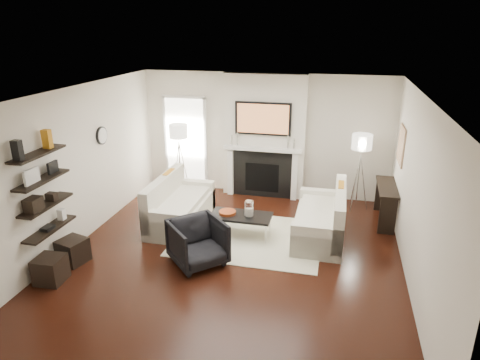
% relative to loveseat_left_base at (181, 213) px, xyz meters
% --- Properties ---
extents(room_envelope, '(6.00, 6.00, 6.00)m').
position_rel_loveseat_left_base_xyz_m(room_envelope, '(1.27, -1.02, 1.14)').
color(room_envelope, black).
rests_on(room_envelope, ground).
extents(chimney_breast, '(1.80, 0.25, 2.70)m').
position_rel_loveseat_left_base_xyz_m(chimney_breast, '(1.27, 1.86, 1.14)').
color(chimney_breast, silver).
rests_on(chimney_breast, floor).
extents(fireplace_surround, '(1.30, 0.02, 1.04)m').
position_rel_loveseat_left_base_xyz_m(fireplace_surround, '(1.27, 1.72, 0.31)').
color(fireplace_surround, black).
rests_on(fireplace_surround, floor).
extents(firebox, '(0.75, 0.02, 0.65)m').
position_rel_loveseat_left_base_xyz_m(firebox, '(1.27, 1.72, 0.24)').
color(firebox, black).
rests_on(firebox, floor).
extents(mantel_pilaster_l, '(0.12, 0.08, 1.10)m').
position_rel_loveseat_left_base_xyz_m(mantel_pilaster_l, '(0.55, 1.69, 0.34)').
color(mantel_pilaster_l, white).
rests_on(mantel_pilaster_l, floor).
extents(mantel_pilaster_r, '(0.12, 0.08, 1.10)m').
position_rel_loveseat_left_base_xyz_m(mantel_pilaster_r, '(1.99, 1.69, 0.34)').
color(mantel_pilaster_r, white).
rests_on(mantel_pilaster_r, floor).
extents(mantel_shelf, '(1.70, 0.18, 0.07)m').
position_rel_loveseat_left_base_xyz_m(mantel_shelf, '(1.27, 1.67, 0.91)').
color(mantel_shelf, white).
rests_on(mantel_shelf, chimney_breast).
extents(tv_body, '(1.20, 0.06, 0.70)m').
position_rel_loveseat_left_base_xyz_m(tv_body, '(1.27, 1.70, 1.57)').
color(tv_body, black).
rests_on(tv_body, chimney_breast).
extents(tv_screen, '(1.10, 0.00, 0.62)m').
position_rel_loveseat_left_base_xyz_m(tv_screen, '(1.27, 1.67, 1.57)').
color(tv_screen, '#BF723F').
rests_on(tv_screen, tv_body).
extents(candlestick_l_tall, '(0.04, 0.04, 0.30)m').
position_rel_loveseat_left_base_xyz_m(candlestick_l_tall, '(0.72, 1.68, 1.09)').
color(candlestick_l_tall, silver).
rests_on(candlestick_l_tall, mantel_shelf).
extents(candlestick_l_short, '(0.04, 0.04, 0.24)m').
position_rel_loveseat_left_base_xyz_m(candlestick_l_short, '(0.59, 1.68, 1.06)').
color(candlestick_l_short, silver).
rests_on(candlestick_l_short, mantel_shelf).
extents(candlestick_r_tall, '(0.04, 0.04, 0.30)m').
position_rel_loveseat_left_base_xyz_m(candlestick_r_tall, '(1.82, 1.68, 1.09)').
color(candlestick_r_tall, silver).
rests_on(candlestick_r_tall, mantel_shelf).
extents(candlestick_r_short, '(0.04, 0.04, 0.24)m').
position_rel_loveseat_left_base_xyz_m(candlestick_r_short, '(1.95, 1.68, 1.06)').
color(candlestick_r_short, silver).
rests_on(candlestick_r_short, mantel_shelf).
extents(hallway_panel, '(0.90, 0.02, 2.10)m').
position_rel_loveseat_left_base_xyz_m(hallway_panel, '(-0.58, 1.96, 0.84)').
color(hallway_panel, white).
rests_on(hallway_panel, floor).
extents(door_trim_l, '(0.06, 0.06, 2.16)m').
position_rel_loveseat_left_base_xyz_m(door_trim_l, '(-1.06, 1.94, 0.84)').
color(door_trim_l, white).
rests_on(door_trim_l, floor).
extents(door_trim_r, '(0.06, 0.06, 2.16)m').
position_rel_loveseat_left_base_xyz_m(door_trim_r, '(-0.10, 1.94, 0.84)').
color(door_trim_r, white).
rests_on(door_trim_r, floor).
extents(door_trim_top, '(1.02, 0.06, 0.06)m').
position_rel_loveseat_left_base_xyz_m(door_trim_top, '(-0.58, 1.94, 1.92)').
color(door_trim_top, white).
rests_on(door_trim_top, wall_back).
extents(rug, '(2.60, 2.00, 0.01)m').
position_rel_loveseat_left_base_xyz_m(rug, '(1.40, -0.29, -0.20)').
color(rug, beige).
rests_on(rug, floor).
extents(loveseat_left_base, '(0.85, 1.80, 0.42)m').
position_rel_loveseat_left_base_xyz_m(loveseat_left_base, '(0.00, 0.00, 0.00)').
color(loveseat_left_base, beige).
rests_on(loveseat_left_base, floor).
extents(loveseat_left_back, '(0.18, 1.80, 0.80)m').
position_rel_loveseat_left_base_xyz_m(loveseat_left_back, '(-0.33, 0.00, 0.32)').
color(loveseat_left_back, beige).
rests_on(loveseat_left_back, floor).
extents(loveseat_left_arm_n, '(0.85, 0.18, 0.60)m').
position_rel_loveseat_left_base_xyz_m(loveseat_left_arm_n, '(0.00, -0.81, 0.09)').
color(loveseat_left_arm_n, beige).
rests_on(loveseat_left_arm_n, floor).
extents(loveseat_left_arm_s, '(0.85, 0.18, 0.60)m').
position_rel_loveseat_left_base_xyz_m(loveseat_left_arm_s, '(0.00, 0.81, 0.09)').
color(loveseat_left_arm_s, beige).
rests_on(loveseat_left_arm_s, floor).
extents(loveseat_left_cushion, '(0.63, 1.44, 0.10)m').
position_rel_loveseat_left_base_xyz_m(loveseat_left_cushion, '(0.05, 0.00, 0.26)').
color(loveseat_left_cushion, beige).
rests_on(loveseat_left_cushion, loveseat_left_base).
extents(pillow_left_orange, '(0.10, 0.42, 0.42)m').
position_rel_loveseat_left_base_xyz_m(pillow_left_orange, '(-0.33, 0.30, 0.52)').
color(pillow_left_orange, '#BC7817').
rests_on(pillow_left_orange, loveseat_left_cushion).
extents(pillow_left_charcoal, '(0.10, 0.40, 0.40)m').
position_rel_loveseat_left_base_xyz_m(pillow_left_charcoal, '(-0.33, -0.30, 0.51)').
color(pillow_left_charcoal, black).
rests_on(pillow_left_charcoal, loveseat_left_cushion).
extents(loveseat_right_base, '(0.85, 1.80, 0.42)m').
position_rel_loveseat_left_base_xyz_m(loveseat_right_base, '(2.64, 0.05, 0.00)').
color(loveseat_right_base, beige).
rests_on(loveseat_right_base, floor).
extents(loveseat_right_back, '(0.18, 1.80, 0.80)m').
position_rel_loveseat_left_base_xyz_m(loveseat_right_back, '(2.97, 0.05, 0.32)').
color(loveseat_right_back, beige).
rests_on(loveseat_right_back, floor).
extents(loveseat_right_arm_n, '(0.85, 0.18, 0.60)m').
position_rel_loveseat_left_base_xyz_m(loveseat_right_arm_n, '(2.64, -0.76, 0.09)').
color(loveseat_right_arm_n, beige).
rests_on(loveseat_right_arm_n, floor).
extents(loveseat_right_arm_s, '(0.85, 0.18, 0.60)m').
position_rel_loveseat_left_base_xyz_m(loveseat_right_arm_s, '(2.64, 0.86, 0.09)').
color(loveseat_right_arm_s, beige).
rests_on(loveseat_right_arm_s, floor).
extents(loveseat_right_cushion, '(0.63, 1.44, 0.10)m').
position_rel_loveseat_left_base_xyz_m(loveseat_right_cushion, '(2.59, 0.05, 0.26)').
color(loveseat_right_cushion, beige).
rests_on(loveseat_right_cushion, loveseat_right_base).
extents(pillow_right_orange, '(0.10, 0.42, 0.42)m').
position_rel_loveseat_left_base_xyz_m(pillow_right_orange, '(2.97, 0.35, 0.52)').
color(pillow_right_orange, '#BC7817').
rests_on(pillow_right_orange, loveseat_right_cushion).
extents(pillow_right_charcoal, '(0.10, 0.40, 0.40)m').
position_rel_loveseat_left_base_xyz_m(pillow_right_charcoal, '(2.97, -0.25, 0.51)').
color(pillow_right_charcoal, black).
rests_on(pillow_right_charcoal, loveseat_right_cushion).
extents(coffee_table, '(1.10, 0.55, 0.04)m').
position_rel_loveseat_left_base_xyz_m(coffee_table, '(1.25, -0.26, 0.19)').
color(coffee_table, black).
rests_on(coffee_table, floor).
extents(coffee_leg_nw, '(0.02, 0.02, 0.38)m').
position_rel_loveseat_left_base_xyz_m(coffee_leg_nw, '(0.75, -0.48, -0.02)').
color(coffee_leg_nw, silver).
rests_on(coffee_leg_nw, floor).
extents(coffee_leg_ne, '(0.02, 0.02, 0.38)m').
position_rel_loveseat_left_base_xyz_m(coffee_leg_ne, '(1.75, -0.48, -0.02)').
color(coffee_leg_ne, silver).
rests_on(coffee_leg_ne, floor).
extents(coffee_leg_sw, '(0.02, 0.02, 0.38)m').
position_rel_loveseat_left_base_xyz_m(coffee_leg_sw, '(0.75, -0.04, -0.02)').
color(coffee_leg_sw, silver).
rests_on(coffee_leg_sw, floor).
extents(coffee_leg_se, '(0.02, 0.02, 0.38)m').
position_rel_loveseat_left_base_xyz_m(coffee_leg_se, '(1.75, -0.04, -0.02)').
color(coffee_leg_se, silver).
rests_on(coffee_leg_se, floor).
extents(hurricane_glass, '(0.16, 0.16, 0.29)m').
position_rel_loveseat_left_base_xyz_m(hurricane_glass, '(1.40, -0.26, 0.35)').
color(hurricane_glass, white).
rests_on(hurricane_glass, coffee_table).
extents(hurricane_candle, '(0.11, 0.11, 0.16)m').
position_rel_loveseat_left_base_xyz_m(hurricane_candle, '(1.40, -0.26, 0.29)').
color(hurricane_candle, white).
rests_on(hurricane_candle, coffee_table).
extents(copper_bowl, '(0.31, 0.31, 0.05)m').
position_rel_loveseat_left_base_xyz_m(copper_bowl, '(1.00, -0.26, 0.24)').
color(copper_bowl, '#B2451D').
rests_on(copper_bowl, coffee_table).
extents(armchair, '(1.08, 1.08, 0.81)m').
position_rel_loveseat_left_base_xyz_m(armchair, '(0.80, -1.33, 0.20)').
color(armchair, black).
rests_on(armchair, floor).
extents(lamp_left_post, '(0.02, 0.02, 1.20)m').
position_rel_loveseat_left_base_xyz_m(lamp_left_post, '(-0.58, 1.52, 0.39)').
color(lamp_left_post, silver).
rests_on(lamp_left_post, floor).
extents(lamp_left_shade, '(0.40, 0.40, 0.30)m').
position_rel_loveseat_left_base_xyz_m(lamp_left_shade, '(-0.58, 1.52, 1.24)').
color(lamp_left_shade, white).
rests_on(lamp_left_shade, lamp_left_post).
extents(lamp_left_leg_a, '(0.25, 0.02, 1.23)m').
position_rel_loveseat_left_base_xyz_m(lamp_left_leg_a, '(-0.47, 1.52, 0.39)').
color(lamp_left_leg_a, silver).
rests_on(lamp_left_leg_a, floor).
extents(lamp_left_leg_b, '(0.14, 0.22, 1.23)m').
position_rel_loveseat_left_base_xyz_m(lamp_left_leg_b, '(-0.63, 1.62, 0.39)').
color(lamp_left_leg_b, silver).
rests_on(lamp_left_leg_b, floor).
extents(lamp_left_leg_c, '(0.14, 0.22, 1.23)m').
position_rel_loveseat_left_base_xyz_m(lamp_left_leg_c, '(-0.63, 1.43, 0.39)').
color(lamp_left_leg_c, silver).
rests_on(lamp_left_leg_c, floor).
extents(lamp_right_post, '(0.02, 0.02, 1.20)m').
position_rel_loveseat_left_base_xyz_m(lamp_right_post, '(3.32, 1.51, 0.39)').
color(lamp_right_post, silver).
rests_on(lamp_right_post, floor).
extents(lamp_right_shade, '(0.40, 0.40, 0.30)m').
position_rel_loveseat_left_base_xyz_m(lamp_right_shade, '(3.32, 1.51, 1.24)').
color(lamp_right_shade, white).
rests_on(lamp_right_shade, lamp_right_post).
extents(lamp_right_leg_a, '(0.25, 0.02, 1.23)m').
position_rel_loveseat_left_base_xyz_m(lamp_right_leg_a, '(3.43, 1.51, 0.39)').
color(lamp_right_leg_a, silver).
rests_on(lamp_right_leg_a, floor).
extents(lamp_right_leg_b, '(0.14, 0.22, 1.23)m').
position_rel_loveseat_left_base_xyz_m(lamp_right_leg_b, '(3.27, 1.60, 0.39)').
color(lamp_right_leg_b, silver).
rests_on(lamp_right_leg_b, floor).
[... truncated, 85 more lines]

